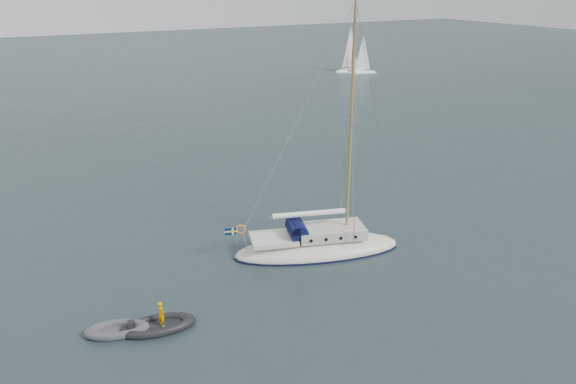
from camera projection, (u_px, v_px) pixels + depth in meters
ground at (320, 268)px, 31.48m from camera, size 300.00×300.00×0.00m
sailboat at (318, 235)px, 32.88m from camera, size 10.39×3.11×14.80m
dinghy at (117, 330)px, 25.61m from camera, size 2.94×1.33×0.42m
rib at (158, 325)px, 25.91m from camera, size 3.51×1.59×1.43m
distant_yacht_b at (363, 55)px, 94.14m from camera, size 5.26×2.80×6.96m
distant_yacht_c at (350, 50)px, 95.67m from camera, size 6.35×3.39×8.42m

